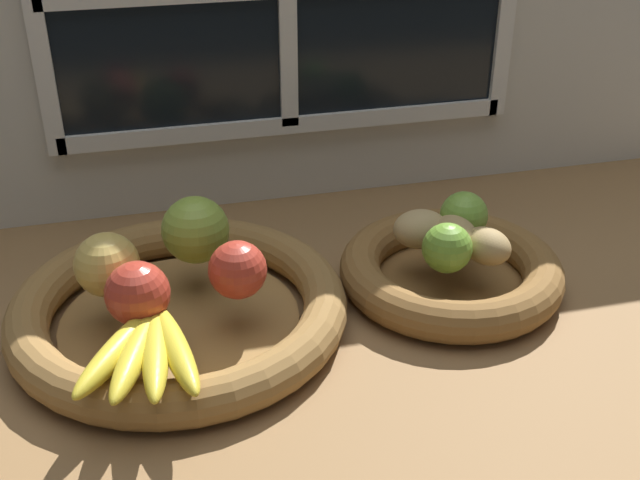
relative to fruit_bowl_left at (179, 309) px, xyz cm
name	(u,v)px	position (x,y,z in cm)	size (l,w,h in cm)	color
ground_plane	(340,308)	(19.20, 1.09, -3.79)	(140.00, 90.00, 3.00)	olive
back_wall	(284,8)	(19.20, 30.86, 25.60)	(140.00, 4.60, 55.00)	silver
fruit_bowl_left	(179,309)	(0.00, 0.00, 0.00)	(38.16, 38.16, 4.94)	olive
fruit_bowl_right	(450,271)	(32.91, 0.00, 0.02)	(27.20, 27.20, 4.94)	brown
apple_green_back	(195,230)	(3.00, 5.97, 6.62)	(7.92, 7.92, 7.92)	#8CAD3D
apple_golden_left	(107,263)	(-7.16, 1.45, 6.22)	(7.14, 7.14, 7.14)	#DBB756
apple_red_right	(238,270)	(6.51, -2.88, 5.88)	(6.44, 6.44, 6.44)	#B73828
apple_red_front	(137,293)	(-4.24, -5.26, 6.04)	(6.78, 6.78, 6.78)	#B73828
banana_bunch_front	(147,348)	(-3.93, -12.06, 3.96)	(13.07, 16.67, 2.61)	yellow
potato_small	(486,246)	(35.80, -2.89, 4.76)	(6.21, 4.95, 4.22)	#A38451
potato_large	(454,236)	(32.91, 0.00, 4.93)	(6.87, 5.44, 4.55)	tan
potato_oblong	(421,229)	(29.65, 2.53, 4.99)	(6.71, 5.54, 4.67)	tan
lime_near	(447,248)	(30.57, -3.51, 5.57)	(5.83, 5.83, 5.83)	#6B9E33
lime_far	(464,215)	(35.64, 3.51, 5.62)	(5.93, 5.93, 5.93)	#7AAD3D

